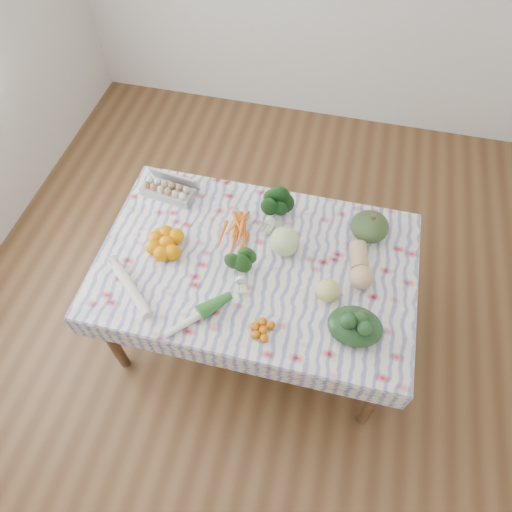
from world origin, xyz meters
TOP-DOWN VIEW (x-y plane):
  - ground at (0.00, 0.00)m, footprint 4.50×4.50m
  - dining_table at (0.00, 0.00)m, footprint 1.60×1.00m
  - tablecloth at (0.00, 0.00)m, footprint 1.66×1.06m
  - egg_carton at (-0.60, 0.33)m, footprint 0.32×0.16m
  - carrot_bunch at (-0.15, 0.13)m, footprint 0.23×0.21m
  - kale_bunch at (0.02, 0.30)m, footprint 0.18×0.16m
  - kabocha_squash at (0.55, 0.32)m, footprint 0.21×0.21m
  - cabbage at (0.13, 0.11)m, footprint 0.16×0.16m
  - butternut_squash at (0.53, 0.07)m, footprint 0.17×0.28m
  - orange_cluster at (-0.48, -0.02)m, footprint 0.31×0.31m
  - broccoli at (-0.06, -0.10)m, footprint 0.19×0.19m
  - mandarin_cluster at (0.12, -0.38)m, footprint 0.17×0.17m
  - grapefruit at (0.39, -0.12)m, footprint 0.15×0.15m
  - spinach_bag at (0.54, -0.28)m, footprint 0.26×0.21m
  - daikon at (-0.56, -0.32)m, footprint 0.31×0.28m
  - leek at (-0.20, -0.38)m, footprint 0.27×0.29m

SIDE VIEW (x-z plane):
  - ground at x=0.00m, z-range 0.00..0.00m
  - dining_table at x=0.00m, z-range 0.30..1.05m
  - tablecloth at x=0.00m, z-range 0.75..0.76m
  - leek at x=-0.20m, z-range 0.76..0.80m
  - carrot_bunch at x=-0.15m, z-range 0.76..0.80m
  - mandarin_cluster at x=0.12m, z-range 0.76..0.81m
  - daikon at x=-0.56m, z-range 0.76..0.81m
  - egg_carton at x=-0.60m, z-range 0.76..0.84m
  - orange_cluster at x=-0.48m, z-range 0.76..0.85m
  - broccoli at x=-0.06m, z-range 0.76..0.87m
  - spinach_bag at x=0.54m, z-range 0.76..0.88m
  - grapefruit at x=0.39m, z-range 0.76..0.88m
  - butternut_squash at x=0.53m, z-range 0.76..0.88m
  - kabocha_squash at x=0.55m, z-range 0.76..0.90m
  - kale_bunch at x=0.02m, z-range 0.76..0.91m
  - cabbage at x=0.13m, z-range 0.76..0.92m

